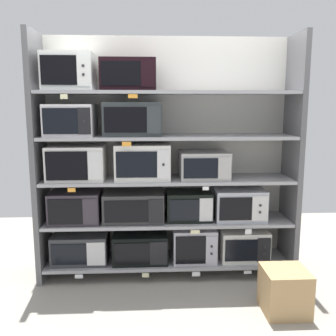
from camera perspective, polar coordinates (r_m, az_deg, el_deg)
name	(u,v)px	position (r m, az deg, el deg)	size (l,w,h in m)	color
ground	(175,332)	(3.10, 1.02, -23.58)	(6.38, 6.00, 0.02)	gray
back_panel	(167,155)	(3.88, -0.19, 2.00)	(2.58, 0.04, 2.34)	beige
upright_left	(39,159)	(3.77, -18.90, 1.26)	(0.05, 0.47, 2.34)	#5B5B5E
upright_right	(292,157)	(3.88, 18.32, 1.53)	(0.05, 0.47, 2.34)	#5B5B5E
shelf_0	(168,260)	(3.91, 0.00, -13.79)	(2.38, 0.47, 0.03)	#99999E
microwave_0	(81,247)	(3.90, -13.04, -11.61)	(0.54, 0.36, 0.28)	#313337
microwave_1	(140,246)	(3.84, -4.19, -11.72)	(0.54, 0.39, 0.28)	black
microwave_2	(194,243)	(3.86, 3.90, -11.22)	(0.42, 0.40, 0.34)	#B4B1BE
microwave_3	(243,243)	(3.95, 11.26, -11.14)	(0.47, 0.38, 0.30)	silver
price_tag_0	(79,276)	(3.76, -13.33, -15.67)	(0.07, 0.00, 0.04)	white
price_tag_1	(145,275)	(3.71, -3.42, -15.89)	(0.06, 0.00, 0.04)	beige
price_tag_2	(196,274)	(3.73, 4.27, -15.71)	(0.08, 0.00, 0.04)	white
price_tag_3	(248,272)	(3.82, 11.97, -15.19)	(0.07, 0.00, 0.03)	white
shelf_1	(168,221)	(3.76, 0.00, -7.98)	(2.38, 0.47, 0.03)	#99999E
microwave_4	(76,206)	(3.78, -13.72, -5.62)	(0.48, 0.41, 0.30)	#332C35
microwave_5	(134,206)	(3.71, -5.18, -5.74)	(0.58, 0.40, 0.28)	#313132
microwave_6	(189,205)	(3.73, 3.17, -5.68)	(0.44, 0.33, 0.28)	black
microwave_7	(239,204)	(3.81, 10.63, -5.31)	(0.49, 0.40, 0.30)	#B2B6C2
price_tag_4	(195,232)	(3.57, 4.14, -9.63)	(0.09, 0.00, 0.04)	beige
price_tag_5	(248,232)	(3.67, 12.06, -9.42)	(0.06, 0.00, 0.05)	white
shelf_2	(168,180)	(3.66, 0.00, -1.78)	(2.38, 0.47, 0.03)	#99999E
microwave_8	(77,163)	(3.68, -13.58, 0.81)	(0.53, 0.41, 0.32)	silver
microwave_9	(143,161)	(3.62, -3.85, 1.02)	(0.52, 0.42, 0.34)	silver
microwave_10	(204,165)	(3.66, 5.40, 0.50)	(0.46, 0.43, 0.26)	#A5A2A1
price_tag_6	(72,190)	(3.50, -14.39, -3.25)	(0.07, 0.00, 0.04)	orange
price_tag_7	(206,188)	(3.47, 5.74, -3.09)	(0.06, 0.00, 0.03)	white
shelf_3	(168,137)	(3.60, 0.00, 4.71)	(2.38, 0.47, 0.03)	#99999E
microwave_11	(71,120)	(3.66, -14.49, 7.02)	(0.44, 0.42, 0.29)	silver
microwave_12	(133,119)	(3.59, -5.35, 7.39)	(0.53, 0.40, 0.31)	#2F3436
price_tag_8	(127,144)	(3.37, -6.29, 3.62)	(0.08, 0.00, 0.04)	orange
shelf_4	(168,93)	(3.59, 0.00, 11.33)	(2.38, 0.47, 0.03)	#99999E
microwave_13	(69,72)	(3.66, -14.74, 13.89)	(0.45, 0.38, 0.34)	silver
microwave_14	(128,75)	(3.59, -6.00, 13.82)	(0.50, 0.35, 0.29)	black
price_tag_9	(64,97)	(3.42, -15.48, 10.38)	(0.06, 0.00, 0.04)	beige
price_tag_10	(133,96)	(3.35, -5.34, 10.77)	(0.08, 0.00, 0.04)	orange
shipping_carton	(285,291)	(3.37, 17.23, -17.31)	(0.35, 0.35, 0.36)	tan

